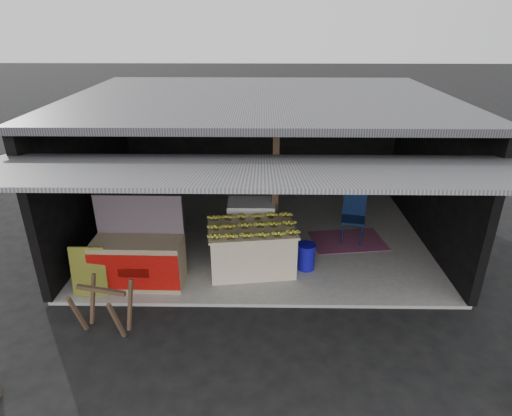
{
  "coord_description": "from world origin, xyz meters",
  "views": [
    {
      "loc": [
        0.04,
        -5.76,
        4.39
      ],
      "look_at": [
        -0.07,
        1.56,
        1.1
      ],
      "focal_mm": 30.0,
      "sensor_mm": 36.0,
      "label": 1
    }
  ],
  "objects_px": {
    "white_crate": "(251,225)",
    "neighbor_stall": "(139,260)",
    "water_barrel": "(306,257)",
    "sawhorse": "(103,304)",
    "banana_table": "(252,249)",
    "plastic_chair": "(354,213)"
  },
  "relations": [
    {
      "from": "white_crate",
      "to": "neighbor_stall",
      "type": "xyz_separation_m",
      "value": [
        -1.92,
        -1.29,
        -0.04
      ]
    },
    {
      "from": "water_barrel",
      "to": "white_crate",
      "type": "bearing_deg",
      "value": 143.73
    },
    {
      "from": "sawhorse",
      "to": "water_barrel",
      "type": "xyz_separation_m",
      "value": [
        3.17,
        1.73,
        -0.19
      ]
    },
    {
      "from": "neighbor_stall",
      "to": "water_barrel",
      "type": "distance_m",
      "value": 3.01
    },
    {
      "from": "banana_table",
      "to": "sawhorse",
      "type": "bearing_deg",
      "value": -149.88
    },
    {
      "from": "white_crate",
      "to": "sawhorse",
      "type": "distance_m",
      "value": 3.28
    },
    {
      "from": "white_crate",
      "to": "sawhorse",
      "type": "relative_size",
      "value": 1.24
    },
    {
      "from": "neighbor_stall",
      "to": "sawhorse",
      "type": "height_order",
      "value": "neighbor_stall"
    },
    {
      "from": "water_barrel",
      "to": "neighbor_stall",
      "type": "bearing_deg",
      "value": -169.98
    },
    {
      "from": "white_crate",
      "to": "sawhorse",
      "type": "height_order",
      "value": "white_crate"
    },
    {
      "from": "neighbor_stall",
      "to": "water_barrel",
      "type": "relative_size",
      "value": 3.3
    },
    {
      "from": "banana_table",
      "to": "neighbor_stall",
      "type": "distance_m",
      "value": 2.01
    },
    {
      "from": "water_barrel",
      "to": "sawhorse",
      "type": "bearing_deg",
      "value": -151.38
    },
    {
      "from": "banana_table",
      "to": "plastic_chair",
      "type": "xyz_separation_m",
      "value": [
        2.09,
        1.25,
        0.15
      ]
    },
    {
      "from": "banana_table",
      "to": "white_crate",
      "type": "xyz_separation_m",
      "value": [
        -0.03,
        0.82,
        0.07
      ]
    },
    {
      "from": "white_crate",
      "to": "water_barrel",
      "type": "relative_size",
      "value": 2.14
    },
    {
      "from": "white_crate",
      "to": "water_barrel",
      "type": "bearing_deg",
      "value": -36.52
    },
    {
      "from": "white_crate",
      "to": "neighbor_stall",
      "type": "relative_size",
      "value": 0.65
    },
    {
      "from": "neighbor_stall",
      "to": "plastic_chair",
      "type": "bearing_deg",
      "value": 23.79
    },
    {
      "from": "white_crate",
      "to": "plastic_chair",
      "type": "bearing_deg",
      "value": 11.31
    },
    {
      "from": "water_barrel",
      "to": "plastic_chair",
      "type": "relative_size",
      "value": 0.48
    },
    {
      "from": "neighbor_stall",
      "to": "plastic_chair",
      "type": "relative_size",
      "value": 1.59
    }
  ]
}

